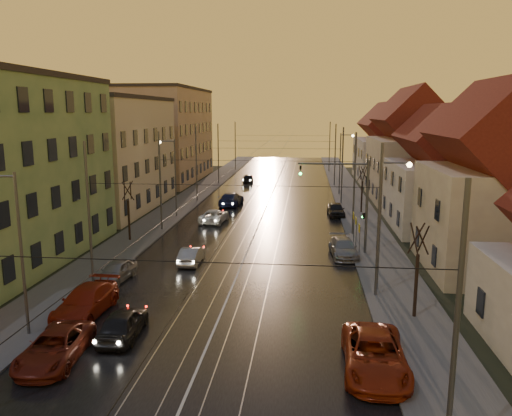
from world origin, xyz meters
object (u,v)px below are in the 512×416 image
(street_lamp_2, at_px, (172,170))
(parked_right_0, at_px, (375,355))
(street_lamp_3, at_px, (343,158))
(parked_right_2, at_px, (336,209))
(street_lamp_1, at_px, (385,212))
(street_lamp_0, at_px, (14,238))
(driving_car_2, at_px, (214,216))
(traffic_light_mast, at_px, (354,195))
(parked_right_1, at_px, (343,248))
(driving_car_3, at_px, (231,199))
(parked_left_1, at_px, (55,347))
(parked_left_2, at_px, (86,302))
(driving_car_1, at_px, (192,255))
(driving_car_0, at_px, (123,323))
(parked_left_3, at_px, (116,271))
(driving_car_4, at_px, (248,178))

(street_lamp_2, xyz_separation_m, parked_right_0, (16.49, -29.75, -4.12))
(street_lamp_2, distance_m, parked_right_0, 34.27)
(street_lamp_3, xyz_separation_m, parked_right_2, (-1.50, -13.76, -4.19))
(street_lamp_2, bearing_deg, street_lamp_1, -47.68)
(street_lamp_0, relative_size, driving_car_2, 1.73)
(traffic_light_mast, height_order, parked_right_1, traffic_light_mast)
(driving_car_3, bearing_deg, parked_left_1, 91.18)
(street_lamp_2, height_order, parked_left_2, street_lamp_2)
(street_lamp_3, xyz_separation_m, parked_right_1, (-1.78, -28.71, -4.22))
(driving_car_1, relative_size, parked_right_0, 0.67)
(street_lamp_3, distance_m, driving_car_0, 45.78)
(parked_right_2, bearing_deg, parked_left_3, -127.65)
(driving_car_1, bearing_deg, parked_right_1, -164.62)
(street_lamp_3, distance_m, driving_car_2, 22.98)
(traffic_light_mast, bearing_deg, street_lamp_2, 144.93)
(street_lamp_0, xyz_separation_m, driving_car_4, (4.71, 54.14, -4.21))
(street_lamp_3, distance_m, parked_right_1, 29.07)
(street_lamp_3, height_order, parked_right_2, street_lamp_3)
(street_lamp_1, relative_size, driving_car_3, 1.50)
(driving_car_3, bearing_deg, street_lamp_0, 86.40)
(driving_car_3, bearing_deg, parked_right_0, 111.86)
(street_lamp_2, relative_size, parked_right_1, 1.75)
(traffic_light_mast, relative_size, parked_left_2, 1.40)
(driving_car_2, bearing_deg, parked_right_0, 118.21)
(driving_car_4, bearing_deg, parked_left_2, 80.23)
(parked_left_3, height_order, parked_right_1, parked_right_1)
(parked_right_0, distance_m, parked_right_1, 17.05)
(driving_car_0, bearing_deg, parked_right_2, -114.31)
(parked_right_2, bearing_deg, parked_left_2, -121.25)
(traffic_light_mast, bearing_deg, driving_car_0, -128.07)
(street_lamp_0, xyz_separation_m, parked_left_3, (1.50, 8.24, -4.24))
(parked_left_2, xyz_separation_m, parked_right_1, (14.48, 12.52, -0.08))
(parked_right_2, bearing_deg, traffic_light_mast, -91.43)
(parked_left_1, bearing_deg, street_lamp_2, 91.52)
(street_lamp_2, distance_m, parked_left_3, 20.27)
(street_lamp_0, relative_size, street_lamp_2, 1.00)
(parked_right_1, bearing_deg, driving_car_3, 115.25)
(traffic_light_mast, height_order, parked_left_2, traffic_light_mast)
(driving_car_3, xyz_separation_m, parked_right_0, (11.53, -36.79, -0.00))
(driving_car_4, bearing_deg, driving_car_1, 84.37)
(parked_right_0, bearing_deg, parked_right_1, 91.98)
(driving_car_1, distance_m, parked_left_3, 5.77)
(traffic_light_mast, height_order, parked_right_0, traffic_light_mast)
(street_lamp_3, relative_size, parked_left_2, 1.56)
(street_lamp_2, distance_m, driving_car_1, 17.06)
(street_lamp_2, relative_size, driving_car_3, 1.50)
(street_lamp_0, distance_m, parked_left_3, 9.38)
(street_lamp_1, distance_m, driving_car_3, 30.39)
(traffic_light_mast, relative_size, driving_car_0, 1.74)
(parked_right_1, bearing_deg, driving_car_4, 101.91)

